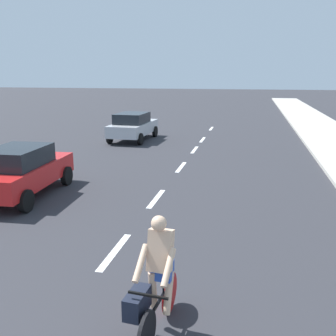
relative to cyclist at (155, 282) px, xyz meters
name	(u,v)px	position (x,y,z in m)	size (l,w,h in m)	color
ground_plane	(196,148)	(-1.50, 14.51, -0.83)	(160.00, 160.00, 0.00)	#2D2D33
lane_stripe_2	(115,251)	(-1.50, 2.37, -0.83)	(0.16, 1.80, 0.01)	white
lane_stripe_3	(156,199)	(-1.50, 6.02, -0.83)	(0.16, 1.80, 0.01)	white
lane_stripe_4	(181,167)	(-1.50, 10.18, -0.83)	(0.16, 1.80, 0.01)	white
lane_stripe_5	(195,150)	(-1.50, 13.93, -0.83)	(0.16, 1.80, 0.01)	white
lane_stripe_6	(202,140)	(-1.50, 17.03, -0.83)	(0.16, 1.80, 0.01)	white
lane_stripe_7	(211,129)	(-1.50, 21.79, -0.83)	(0.16, 1.80, 0.01)	white
cyclist	(155,282)	(0.00, 0.00, 0.00)	(0.63, 1.71, 1.82)	black
parked_car_red	(21,170)	(-5.63, 5.39, 0.01)	(2.03, 4.06, 1.57)	red
parked_car_silver	(133,126)	(-5.39, 16.04, 0.01)	(2.05, 4.24, 1.57)	#B7BABF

